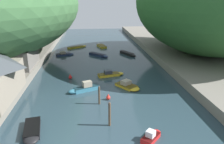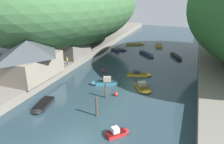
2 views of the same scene
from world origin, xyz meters
name	(u,v)px [view 2 (image 2 of 2)]	position (x,y,z in m)	size (l,w,h in m)	color
water_surface	(138,67)	(0.00, 30.00, 0.00)	(130.00, 130.00, 0.00)	#283D47
left_bank	(51,54)	(-24.50, 30.00, 0.78)	(22.00, 120.00, 1.57)	slate
hillside_left	(61,4)	(-25.60, 38.18, 13.45)	(41.71, 58.39, 23.76)	#3D6B3D
waterfront_building	(29,58)	(-16.96, 13.09, 5.25)	(8.61, 11.83, 7.10)	gray
boathouse_shed	(72,46)	(-16.70, 28.24, 4.08)	(6.40, 9.77, 4.89)	slate
boat_moored_right	(104,82)	(-3.66, 17.77, 0.50)	(5.37, 3.19, 1.64)	teal
boat_yellow_tender	(118,132)	(4.07, 3.98, 0.37)	(2.97, 3.08, 1.20)	red
boat_cabin_cruiser	(139,74)	(1.61, 24.89, 0.37)	(5.45, 2.78, 1.20)	gold
boat_far_right_bank	(147,54)	(0.02, 40.42, 0.32)	(5.33, 5.46, 0.65)	navy
boat_red_skiff	(42,106)	(-9.29, 6.21, 0.33)	(2.58, 5.33, 0.67)	black
boat_near_quay	(143,87)	(3.92, 18.55, 0.35)	(4.35, 4.97, 1.19)	gold
boat_white_cruiser	(119,49)	(-9.21, 42.63, 0.33)	(5.05, 3.03, 1.12)	navy
boat_navy_launch	(136,44)	(-6.18, 51.72, 0.25)	(6.05, 4.30, 0.52)	gold
boat_open_rowboat	(159,45)	(1.13, 52.64, 0.28)	(3.27, 6.50, 0.58)	gold
boat_small_dinghy	(177,57)	(7.94, 40.79, 0.35)	(3.90, 6.10, 0.71)	black
mooring_post_nearest	(96,107)	(-0.33, 7.08, 1.56)	(0.31, 0.31, 3.11)	#4C3D2D
mooring_post_second	(106,90)	(-1.30, 12.90, 1.41)	(0.29, 0.29, 2.80)	#4C3D2D
channel_buoy_near	(103,71)	(-6.33, 23.85, 0.39)	(0.66, 0.66, 0.99)	red
channel_buoy_far	(116,94)	(0.12, 14.18, 0.38)	(0.66, 0.66, 0.99)	red
person_on_quay	(67,60)	(-14.37, 21.97, 2.55)	(0.26, 0.40, 1.69)	#282D3D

